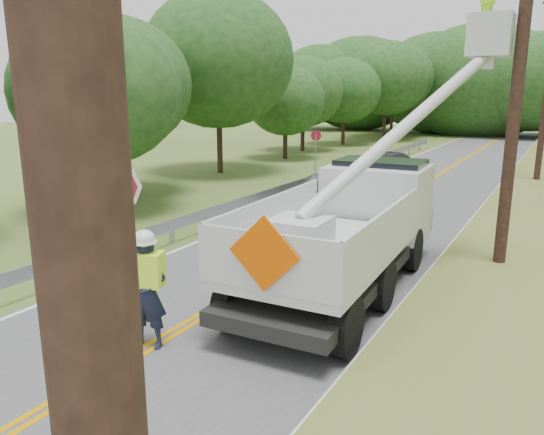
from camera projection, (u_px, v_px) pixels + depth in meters
The scene contains 11 objects.
ground at pixel (86, 386), 8.31m from camera, with size 140.00×140.00×0.00m, color #415722.
road at pixel (374, 213), 20.16m from camera, with size 7.20×96.00×0.03m.
guardrail at pixel (292, 187), 22.72m from camera, with size 0.18×48.00×0.77m.
utility_poles at pixel (540, 71), 19.10m from camera, with size 1.60×43.30×10.00m.
treeline_left at pixel (297, 80), 36.15m from camera, with size 9.77×54.86×9.99m.
treeline_horizon at pixel (504, 83), 54.95m from camera, with size 55.88×14.42×12.43m.
flagger at pixel (146, 285), 9.32m from camera, with size 1.19×0.71×3.32m.
bucket_truck at pixel (366, 211), 12.88m from camera, with size 4.29×7.96×7.52m.
suv_silver at pixel (350, 179), 23.44m from camera, with size 2.45×5.30×1.47m, color #A5A8AC.
suv_darkgrey at pixel (393, 164), 28.64m from camera, with size 1.95×4.80×1.39m, color #34353B.
stop_sign_permanent at pixel (316, 147), 26.90m from camera, with size 0.53×0.25×2.66m.
Camera 1 is at (6.24, -5.04, 4.53)m, focal length 34.68 mm.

